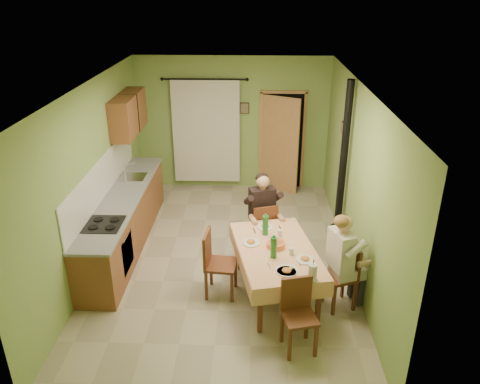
{
  "coord_description": "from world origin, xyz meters",
  "views": [
    {
      "loc": [
        0.46,
        -6.51,
        4.14
      ],
      "look_at": [
        0.25,
        0.1,
        1.15
      ],
      "focal_mm": 35.0,
      "sensor_mm": 36.0,
      "label": 1
    }
  ],
  "objects_px": {
    "man_right": "(343,251)",
    "dining_table": "(276,272)",
    "chair_left": "(220,276)",
    "man_far": "(263,206)",
    "chair_near": "(298,329)",
    "chair_right": "(340,288)",
    "chair_far": "(262,239)",
    "stove_flue": "(341,188)"
  },
  "relations": [
    {
      "from": "chair_far",
      "to": "man_right",
      "type": "bearing_deg",
      "value": -67.86
    },
    {
      "from": "chair_far",
      "to": "man_right",
      "type": "height_order",
      "value": "man_right"
    },
    {
      "from": "chair_right",
      "to": "man_right",
      "type": "bearing_deg",
      "value": 90.0
    },
    {
      "from": "chair_near",
      "to": "stove_flue",
      "type": "height_order",
      "value": "stove_flue"
    },
    {
      "from": "chair_near",
      "to": "stove_flue",
      "type": "xyz_separation_m",
      "value": [
        0.87,
        2.61,
        0.74
      ]
    },
    {
      "from": "chair_left",
      "to": "chair_far",
      "type": "bearing_deg",
      "value": 155.86
    },
    {
      "from": "chair_near",
      "to": "chair_left",
      "type": "relative_size",
      "value": 0.95
    },
    {
      "from": "chair_near",
      "to": "chair_left",
      "type": "bearing_deg",
      "value": -60.23
    },
    {
      "from": "man_far",
      "to": "chair_left",
      "type": "bearing_deg",
      "value": -135.99
    },
    {
      "from": "man_far",
      "to": "dining_table",
      "type": "bearing_deg",
      "value": -96.98
    },
    {
      "from": "chair_far",
      "to": "chair_right",
      "type": "height_order",
      "value": "chair_far"
    },
    {
      "from": "chair_near",
      "to": "man_right",
      "type": "xyz_separation_m",
      "value": [
        0.62,
        0.85,
        0.59
      ]
    },
    {
      "from": "man_right",
      "to": "stove_flue",
      "type": "relative_size",
      "value": 0.5
    },
    {
      "from": "chair_near",
      "to": "chair_right",
      "type": "relative_size",
      "value": 1.01
    },
    {
      "from": "chair_far",
      "to": "chair_right",
      "type": "bearing_deg",
      "value": -67.47
    },
    {
      "from": "chair_left",
      "to": "chair_near",
      "type": "bearing_deg",
      "value": 49.16
    },
    {
      "from": "chair_far",
      "to": "stove_flue",
      "type": "bearing_deg",
      "value": 3.18
    },
    {
      "from": "dining_table",
      "to": "man_right",
      "type": "xyz_separation_m",
      "value": [
        0.86,
        -0.23,
        0.5
      ]
    },
    {
      "from": "chair_near",
      "to": "chair_right",
      "type": "height_order",
      "value": "chair_near"
    },
    {
      "from": "dining_table",
      "to": "chair_far",
      "type": "distance_m",
      "value": 1.09
    },
    {
      "from": "dining_table",
      "to": "chair_near",
      "type": "bearing_deg",
      "value": -89.47
    },
    {
      "from": "chair_left",
      "to": "man_far",
      "type": "relative_size",
      "value": 0.71
    },
    {
      "from": "dining_table",
      "to": "chair_right",
      "type": "relative_size",
      "value": 2.06
    },
    {
      "from": "man_far",
      "to": "stove_flue",
      "type": "height_order",
      "value": "stove_flue"
    },
    {
      "from": "chair_near",
      "to": "chair_right",
      "type": "bearing_deg",
      "value": -140.21
    },
    {
      "from": "dining_table",
      "to": "stove_flue",
      "type": "xyz_separation_m",
      "value": [
        1.11,
        1.53,
        0.64
      ]
    },
    {
      "from": "dining_table",
      "to": "man_far",
      "type": "bearing_deg",
      "value": 87.53
    },
    {
      "from": "chair_left",
      "to": "dining_table",
      "type": "bearing_deg",
      "value": 95.06
    },
    {
      "from": "man_right",
      "to": "dining_table",
      "type": "bearing_deg",
      "value": 54.93
    },
    {
      "from": "chair_right",
      "to": "stove_flue",
      "type": "bearing_deg",
      "value": -27.72
    },
    {
      "from": "chair_left",
      "to": "stove_flue",
      "type": "distance_m",
      "value": 2.54
    },
    {
      "from": "chair_left",
      "to": "man_right",
      "type": "height_order",
      "value": "man_right"
    },
    {
      "from": "man_right",
      "to": "man_far",
      "type": "bearing_deg",
      "value": 18.33
    },
    {
      "from": "dining_table",
      "to": "man_far",
      "type": "relative_size",
      "value": 1.38
    },
    {
      "from": "chair_left",
      "to": "man_far",
      "type": "bearing_deg",
      "value": 156.3
    },
    {
      "from": "chair_near",
      "to": "chair_left",
      "type": "height_order",
      "value": "chair_left"
    },
    {
      "from": "dining_table",
      "to": "chair_left",
      "type": "height_order",
      "value": "chair_left"
    },
    {
      "from": "chair_far",
      "to": "man_far",
      "type": "height_order",
      "value": "man_far"
    },
    {
      "from": "chair_near",
      "to": "chair_left",
      "type": "xyz_separation_m",
      "value": [
        -1.03,
        1.09,
        0.0
      ]
    },
    {
      "from": "chair_right",
      "to": "man_right",
      "type": "height_order",
      "value": "man_right"
    },
    {
      "from": "dining_table",
      "to": "chair_right",
      "type": "distance_m",
      "value": 0.91
    },
    {
      "from": "dining_table",
      "to": "stove_flue",
      "type": "height_order",
      "value": "stove_flue"
    }
  ]
}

